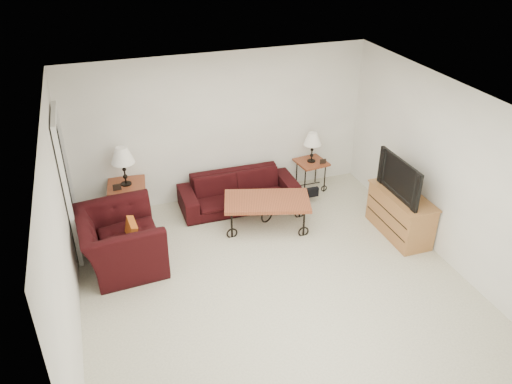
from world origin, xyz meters
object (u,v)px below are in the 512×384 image
Objects in this scene: lamp_left at (124,166)px; side_table_left at (129,202)px; television at (405,177)px; side_table_right at (311,175)px; coffee_table at (267,213)px; sofa at (239,191)px; backpack at (308,186)px; lamp_right at (312,147)px; armchair at (121,241)px; tv_stand at (400,214)px.

side_table_left is at bearing 0.00° from lamp_left.
television is (3.85, -1.75, 0.04)m from lamp_left.
television is at bearing -68.72° from side_table_right.
television reaches higher than coffee_table.
television is (2.07, -1.57, 0.70)m from sofa.
sofa is at bearing 149.85° from backpack.
side_table_left is at bearing 174.24° from sofa.
television is at bearing -37.26° from sofa.
lamp_right reaches higher than armchair.
tv_stand is at bearing -68.15° from side_table_right.
lamp_left is 4.29m from tv_stand.
armchair is at bearing 172.41° from backpack.
lamp_left reaches higher than side_table_right.
armchair is at bearing -97.84° from television.
side_table_left reaches higher than sofa.
armchair is 4.14m from tv_stand.
coffee_table is at bearing -141.15° from lamp_right.
side_table_right reaches higher than coffee_table.
side_table_right is 1.07× the size of backpack.
lamp_right is at bearing 0.00° from side_table_right.
sofa is at bearing -172.59° from side_table_right.
side_table_left reaches higher than coffee_table.
side_table_left is 1.25× the size of backpack.
side_table_right is at bearing 38.85° from coffee_table.
sofa is at bearing -5.76° from lamp_left.
backpack is (-0.20, -0.34, -0.56)m from lamp_right.
backpack is (3.21, 0.85, -0.15)m from armchair.
side_table_left is 0.48× the size of coffee_table.
lamp_left is 0.48× the size of coffee_table.
lamp_right is 0.52× the size of television.
coffee_table is (2.01, -0.93, -0.07)m from side_table_left.
tv_stand is at bearing -23.86° from coffee_table.
armchair is 3.32m from backpack.
armchair is 1.20× the size of television.
tv_stand is at bearing -68.15° from lamp_right.
coffee_table is 1.12m from backpack.
side_table_left is 3.21m from lamp_right.
backpack is at bearing 122.52° from tv_stand.
lamp_left is at bearing 155.18° from coffee_table.
coffee_table is 2.03m from tv_stand.
tv_stand is (4.11, -0.56, -0.06)m from armchair.
side_table_left is at bearing 151.03° from backpack.
television reaches higher than tv_stand.
lamp_left is at bearing -114.47° from television.
armchair is at bearing 172.19° from tv_stand.
tv_stand is (3.87, -1.75, 0.03)m from side_table_left.
tv_stand is 0.64m from television.
lamp_right is at bearing 38.85° from coffee_table.
coffee_table is at bearing -73.02° from sofa.
lamp_left reaches higher than coffee_table.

